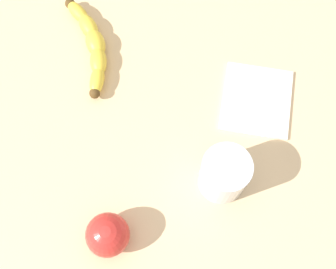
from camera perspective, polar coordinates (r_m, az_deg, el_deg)
The scene contains 5 objects.
wooden_tabletop at distance 79.74cm, azimuth -0.98°, elevation 0.93°, with size 120.00×120.00×3.00cm, color #DAB98B.
banana at distance 84.94cm, azimuth -9.89°, elevation 11.49°, with size 10.39×20.78×3.54cm.
smoothie_glass at distance 71.54cm, azimuth 7.28°, elevation -5.19°, with size 7.90×7.90×9.09cm.
apple_fruit at distance 70.55cm, azimuth -7.84°, elevation -12.79°, with size 6.96×6.96×6.96cm, color red.
folded_napkin at distance 81.49cm, azimuth 11.43°, elevation 4.42°, with size 12.20×13.58×0.60cm, color white.
Camera 1 is at (3.80, -28.63, 75.82)cm, focal length 46.94 mm.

